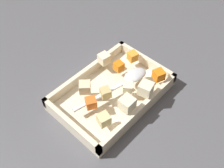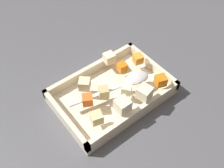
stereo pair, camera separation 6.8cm
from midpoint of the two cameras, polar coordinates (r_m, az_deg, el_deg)
name	(u,v)px [view 2 (the right image)]	position (r m, az deg, el deg)	size (l,w,h in m)	color
ground_plane	(108,96)	(0.73, 1.88, -2.93)	(4.00, 4.00, 0.00)	#4C4C51
baking_dish	(112,93)	(0.72, 2.73, -2.26)	(0.31, 0.21, 0.04)	beige
carrot_chunk_corner_se	(122,67)	(0.72, 4.96, 3.58)	(0.02, 0.02, 0.02)	orange
carrot_chunk_near_spoon	(161,81)	(0.71, 13.41, 0.59)	(0.03, 0.03, 0.03)	orange
carrot_chunk_center	(88,100)	(0.65, -2.41, -3.68)	(0.03, 0.03, 0.03)	orange
carrot_chunk_corner_sw	(138,59)	(0.75, 8.36, 5.36)	(0.03, 0.03, 0.03)	orange
potato_chunk_under_handle	(85,84)	(0.68, -3.21, -0.18)	(0.03, 0.03, 0.03)	beige
potato_chunk_far_left	(127,89)	(0.67, 6.18, -1.37)	(0.02, 0.02, 0.02)	beige
potato_chunk_corner_nw	(109,58)	(0.75, 2.01, 5.61)	(0.03, 0.03, 0.03)	beige
potato_chunk_heap_top	(144,93)	(0.67, 10.09, -2.06)	(0.03, 0.03, 0.03)	beige
potato_chunk_near_right	(123,105)	(0.64, 5.44, -4.87)	(0.03, 0.03, 0.03)	beige
potato_chunk_corner_ne	(97,118)	(0.62, -0.23, -7.63)	(0.03, 0.03, 0.03)	#E0CC89
potato_chunk_near_left	(104,92)	(0.66, 1.09, -1.89)	(0.03, 0.03, 0.03)	tan
serving_spoon	(132,80)	(0.70, 7.30, 0.78)	(0.23, 0.07, 0.02)	silver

